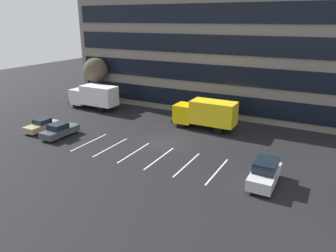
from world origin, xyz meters
TOP-DOWN VIEW (x-y plane):
  - ground_plane at (0.00, 0.00)m, footprint 120.00×120.00m
  - office_building at (0.00, 17.95)m, footprint 41.51×13.91m
  - lot_markings at (-0.00, -3.59)m, footprint 14.14×5.40m
  - box_truck_white at (-15.02, 6.69)m, footprint 7.29×2.41m
  - box_truck_yellow_all at (2.00, 6.05)m, footprint 7.33×2.43m
  - sedan_charcoal at (-10.94, -3.79)m, footprint 1.78×4.26m
  - suv_silver at (10.93, -3.95)m, footprint 1.83×4.32m
  - sedan_tan at (-14.20, -3.35)m, footprint 1.63×3.89m
  - bare_tree at (-17.00, 9.67)m, footprint 3.60×3.60m

SIDE VIEW (x-z plane):
  - ground_plane at x=0.00m, z-range 0.00..0.00m
  - lot_markings at x=0.00m, z-range 0.00..0.01m
  - sedan_tan at x=-14.20m, z-range -0.04..1.35m
  - sedan_charcoal at x=-10.94m, z-range -0.04..1.48m
  - suv_silver at x=10.93m, z-range -0.03..1.92m
  - box_truck_white at x=-15.02m, z-range 0.21..3.59m
  - box_truck_yellow_all at x=2.00m, z-range 0.21..3.61m
  - bare_tree at x=-17.00m, z-range 1.55..8.30m
  - office_building at x=0.00m, z-range 0.00..21.60m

